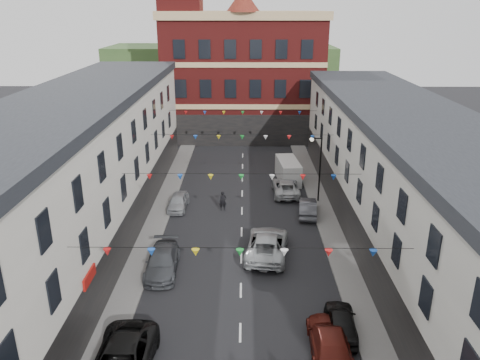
{
  "coord_description": "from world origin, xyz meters",
  "views": [
    {
      "loc": [
        0.18,
        -24.64,
        16.32
      ],
      "look_at": [
        -0.13,
        8.5,
        4.11
      ],
      "focal_mm": 35.0,
      "sensor_mm": 36.0,
      "label": 1
    }
  ],
  "objects_px": {
    "white_van": "(288,171)",
    "pedestrian": "(223,201)",
    "car_left_d": "(162,261)",
    "car_left_e": "(178,202)",
    "car_right_d": "(341,322)",
    "moving_car": "(267,244)",
    "car_right_e": "(308,207)",
    "car_right_f": "(286,187)",
    "car_right_c": "(329,341)",
    "street_lamp": "(318,161)"
  },
  "relations": [
    {
      "from": "car_left_d",
      "to": "car_right_c",
      "type": "relative_size",
      "value": 1.02
    },
    {
      "from": "car_right_f",
      "to": "moving_car",
      "type": "height_order",
      "value": "moving_car"
    },
    {
      "from": "car_right_e",
      "to": "car_right_c",
      "type": "bearing_deg",
      "value": 92.76
    },
    {
      "from": "car_left_d",
      "to": "car_left_e",
      "type": "bearing_deg",
      "value": 90.0
    },
    {
      "from": "car_left_e",
      "to": "car_right_c",
      "type": "bearing_deg",
      "value": -58.84
    },
    {
      "from": "car_left_d",
      "to": "pedestrian",
      "type": "height_order",
      "value": "pedestrian"
    },
    {
      "from": "car_right_e",
      "to": "moving_car",
      "type": "relative_size",
      "value": 0.68
    },
    {
      "from": "car_right_f",
      "to": "pedestrian",
      "type": "relative_size",
      "value": 3.02
    },
    {
      "from": "car_right_e",
      "to": "moving_car",
      "type": "height_order",
      "value": "moving_car"
    },
    {
      "from": "car_left_d",
      "to": "car_right_d",
      "type": "bearing_deg",
      "value": -32.12
    },
    {
      "from": "moving_car",
      "to": "pedestrian",
      "type": "xyz_separation_m",
      "value": [
        -3.42,
        7.68,
        0.02
      ]
    },
    {
      "from": "car_right_d",
      "to": "car_right_f",
      "type": "distance_m",
      "value": 19.9
    },
    {
      "from": "street_lamp",
      "to": "car_right_c",
      "type": "distance_m",
      "value": 19.84
    },
    {
      "from": "car_left_e",
      "to": "car_right_e",
      "type": "distance_m",
      "value": 11.07
    },
    {
      "from": "car_right_e",
      "to": "pedestrian",
      "type": "distance_m",
      "value": 7.18
    },
    {
      "from": "car_right_c",
      "to": "pedestrian",
      "type": "distance_m",
      "value": 18.64
    },
    {
      "from": "car_right_d",
      "to": "white_van",
      "type": "relative_size",
      "value": 0.82
    },
    {
      "from": "moving_car",
      "to": "pedestrian",
      "type": "bearing_deg",
      "value": -58.66
    },
    {
      "from": "car_right_e",
      "to": "car_right_f",
      "type": "height_order",
      "value": "car_right_f"
    },
    {
      "from": "car_left_d",
      "to": "white_van",
      "type": "relative_size",
      "value": 1.03
    },
    {
      "from": "car_left_d",
      "to": "moving_car",
      "type": "bearing_deg",
      "value": 16.17
    },
    {
      "from": "street_lamp",
      "to": "pedestrian",
      "type": "bearing_deg",
      "value": -167.24
    },
    {
      "from": "car_left_d",
      "to": "car_right_f",
      "type": "bearing_deg",
      "value": 54.24
    },
    {
      "from": "moving_car",
      "to": "car_left_d",
      "type": "bearing_deg",
      "value": 25.42
    },
    {
      "from": "car_left_d",
      "to": "white_van",
      "type": "height_order",
      "value": "white_van"
    },
    {
      "from": "street_lamp",
      "to": "car_right_d",
      "type": "height_order",
      "value": "street_lamp"
    },
    {
      "from": "car_right_e",
      "to": "car_right_f",
      "type": "bearing_deg",
      "value": -66.6
    },
    {
      "from": "street_lamp",
      "to": "car_right_f",
      "type": "bearing_deg",
      "value": 142.21
    },
    {
      "from": "car_right_d",
      "to": "moving_car",
      "type": "relative_size",
      "value": 0.67
    },
    {
      "from": "car_right_c",
      "to": "moving_car",
      "type": "bearing_deg",
      "value": -73.27
    },
    {
      "from": "car_left_d",
      "to": "white_van",
      "type": "xyz_separation_m",
      "value": [
        9.73,
        17.34,
        0.34
      ]
    },
    {
      "from": "car_right_d",
      "to": "car_right_e",
      "type": "relative_size",
      "value": 0.97
    },
    {
      "from": "car_right_c",
      "to": "pedestrian",
      "type": "height_order",
      "value": "pedestrian"
    },
    {
      "from": "car_left_e",
      "to": "car_right_f",
      "type": "distance_m",
      "value": 10.17
    },
    {
      "from": "street_lamp",
      "to": "car_right_e",
      "type": "height_order",
      "value": "street_lamp"
    },
    {
      "from": "street_lamp",
      "to": "moving_car",
      "type": "height_order",
      "value": "street_lamp"
    },
    {
      "from": "car_left_e",
      "to": "pedestrian",
      "type": "xyz_separation_m",
      "value": [
        3.88,
        -0.31,
        0.2
      ]
    },
    {
      "from": "car_left_d",
      "to": "moving_car",
      "type": "distance_m",
      "value": 7.32
    },
    {
      "from": "moving_car",
      "to": "pedestrian",
      "type": "distance_m",
      "value": 8.41
    },
    {
      "from": "white_van",
      "to": "pedestrian",
      "type": "relative_size",
      "value": 2.85
    },
    {
      "from": "white_van",
      "to": "pedestrian",
      "type": "xyz_separation_m",
      "value": [
        -6.19,
        -7.39,
        -0.22
      ]
    },
    {
      "from": "car_left_d",
      "to": "moving_car",
      "type": "relative_size",
      "value": 0.84
    },
    {
      "from": "car_right_e",
      "to": "car_left_d",
      "type": "bearing_deg",
      "value": 46.61
    },
    {
      "from": "car_left_e",
      "to": "car_right_d",
      "type": "relative_size",
      "value": 0.96
    },
    {
      "from": "street_lamp",
      "to": "car_right_c",
      "type": "xyz_separation_m",
      "value": [
        -2.08,
        -19.47,
        -3.19
      ]
    },
    {
      "from": "car_right_f",
      "to": "white_van",
      "type": "relative_size",
      "value": 1.06
    },
    {
      "from": "car_right_e",
      "to": "car_right_f",
      "type": "xyz_separation_m",
      "value": [
        -1.44,
        4.68,
        0.04
      ]
    },
    {
      "from": "moving_car",
      "to": "car_right_d",
      "type": "bearing_deg",
      "value": 120.31
    },
    {
      "from": "car_left_d",
      "to": "car_right_e",
      "type": "distance_m",
      "value": 13.98
    },
    {
      "from": "car_left_e",
      "to": "car_right_d",
      "type": "distance_m",
      "value": 19.66
    }
  ]
}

